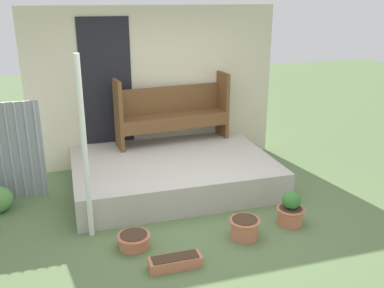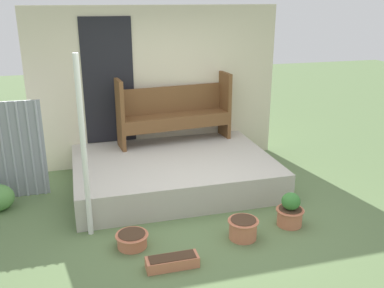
% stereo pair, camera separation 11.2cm
% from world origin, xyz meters
% --- Properties ---
extents(ground_plane, '(24.00, 24.00, 0.00)m').
position_xyz_m(ground_plane, '(0.00, 0.00, 0.00)').
color(ground_plane, '#5B7547').
extents(porch_slab, '(2.91, 2.12, 0.43)m').
position_xyz_m(porch_slab, '(-0.07, 1.06, 0.21)').
color(porch_slab, '#B7B2A5').
rests_on(porch_slab, ground_plane).
extents(house_wall, '(4.11, 0.08, 2.60)m').
position_xyz_m(house_wall, '(-0.10, 2.14, 1.31)').
color(house_wall, beige).
rests_on(house_wall, ground_plane).
extents(support_post, '(0.06, 0.06, 2.16)m').
position_xyz_m(support_post, '(-1.36, -0.06, 1.08)').
color(support_post, white).
rests_on(support_post, ground_plane).
extents(bench, '(1.89, 0.58, 1.10)m').
position_xyz_m(bench, '(0.14, 1.86, 0.97)').
color(bench, brown).
rests_on(bench, porch_slab).
extents(flower_pot_left, '(0.38, 0.38, 0.17)m').
position_xyz_m(flower_pot_left, '(-0.91, -0.48, 0.09)').
color(flower_pot_left, '#C67251').
rests_on(flower_pot_left, ground_plane).
extents(flower_pot_middle, '(0.37, 0.37, 0.25)m').
position_xyz_m(flower_pot_middle, '(0.38, -0.64, 0.13)').
color(flower_pot_middle, '#C67251').
rests_on(flower_pot_middle, ground_plane).
extents(flower_pot_right, '(0.35, 0.35, 0.43)m').
position_xyz_m(flower_pot_right, '(1.06, -0.51, 0.19)').
color(flower_pot_right, '#C67251').
rests_on(flower_pot_right, ground_plane).
extents(planter_box_rect, '(0.56, 0.19, 0.13)m').
position_xyz_m(planter_box_rect, '(-0.56, -0.99, 0.06)').
color(planter_box_rect, '#C67251').
rests_on(planter_box_rect, ground_plane).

